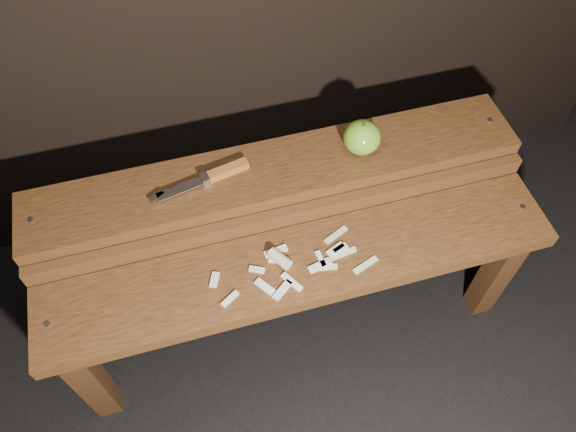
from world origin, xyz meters
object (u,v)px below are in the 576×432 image
object	(u,v)px
apple	(362,137)
knife	(216,175)
bench_rear_tier	(276,191)
bench_front_tier	(302,280)

from	to	relation	value
apple	knife	world-z (taller)	apple
bench_rear_tier	knife	xyz separation A→B (m)	(-0.14, 0.01, 0.10)
bench_front_tier	bench_rear_tier	bearing A→B (deg)	90.00
knife	bench_front_tier	bearing A→B (deg)	-59.40
apple	bench_rear_tier	bearing A→B (deg)	-178.84
bench_rear_tier	apple	bearing A→B (deg)	1.16
bench_front_tier	apple	size ratio (longest dim) A/B	12.95
bench_front_tier	bench_rear_tier	xyz separation A→B (m)	(0.00, 0.23, 0.06)
bench_rear_tier	knife	world-z (taller)	knife
bench_rear_tier	bench_front_tier	bearing A→B (deg)	-90.00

